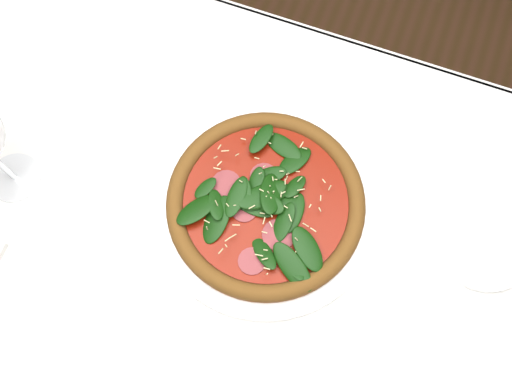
% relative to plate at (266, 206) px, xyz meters
% --- Properties ---
extents(ground, '(6.00, 6.00, 0.00)m').
position_rel_plate_xyz_m(ground, '(-0.03, -0.09, -0.76)').
color(ground, brown).
rests_on(ground, ground).
extents(dining_table, '(1.21, 0.81, 0.75)m').
position_rel_plate_xyz_m(dining_table, '(-0.03, -0.09, -0.11)').
color(dining_table, white).
rests_on(dining_table, ground).
extents(plate, '(0.32, 0.32, 0.01)m').
position_rel_plate_xyz_m(plate, '(0.00, 0.00, 0.00)').
color(plate, white).
rests_on(plate, dining_table).
extents(pizza, '(0.30, 0.30, 0.04)m').
position_rel_plate_xyz_m(pizza, '(-0.00, 0.00, 0.02)').
color(pizza, brown).
rests_on(pizza, plate).
extents(saucer_far, '(0.13, 0.13, 0.01)m').
position_rel_plate_xyz_m(saucer_far, '(0.30, 0.05, -0.00)').
color(saucer_far, white).
rests_on(saucer_far, dining_table).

